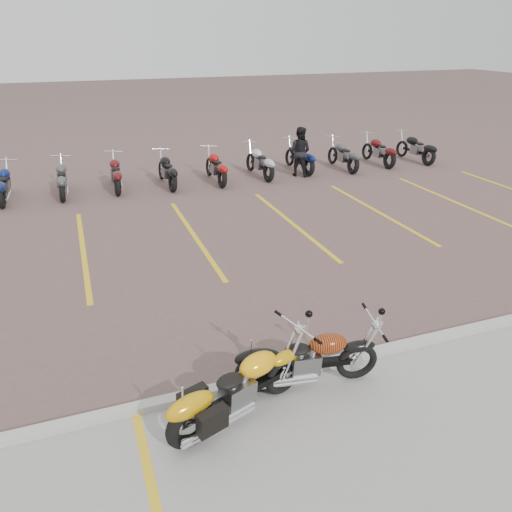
{
  "coord_description": "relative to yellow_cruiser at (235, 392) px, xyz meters",
  "views": [
    {
      "loc": [
        -2.6,
        -7.56,
        4.76
      ],
      "look_at": [
        0.47,
        0.74,
        0.75
      ],
      "focal_mm": 35.0,
      "sensor_mm": 36.0,
      "label": 1
    }
  ],
  "objects": [
    {
      "name": "concrete_apron",
      "position": [
        1.05,
        -1.91,
        -0.45
      ],
      "size": [
        60.0,
        5.0,
        0.01
      ],
      "primitive_type": "cube",
      "color": "#9E9B93",
      "rests_on": "ground"
    },
    {
      "name": "parking_stripes",
      "position": [
        1.05,
        6.59,
        -0.45
      ],
      "size": [
        38.0,
        5.5,
        0.01
      ],
      "primitive_type": null,
      "color": "gold",
      "rests_on": "ground"
    },
    {
      "name": "ground",
      "position": [
        1.05,
        2.59,
        -0.45
      ],
      "size": [
        100.0,
        100.0,
        0.0
      ],
      "primitive_type": "plane",
      "color": "brown",
      "rests_on": "ground"
    },
    {
      "name": "bg_bike_row",
      "position": [
        1.27,
        11.35,
        0.1
      ],
      "size": [
        20.54,
        2.03,
        1.1
      ],
      "color": "black",
      "rests_on": "ground"
    },
    {
      "name": "flame_cruiser",
      "position": [
        1.14,
        0.32,
        -0.02
      ],
      "size": [
        2.12,
        0.5,
        0.88
      ],
      "rotation": [
        0.1,
        0.0,
        -0.16
      ],
      "color": "black",
      "rests_on": "ground"
    },
    {
      "name": "curb",
      "position": [
        1.05,
        0.59,
        -0.39
      ],
      "size": [
        60.0,
        0.18,
        0.12
      ],
      "primitive_type": "cube",
      "color": "#ADAAA3",
      "rests_on": "ground"
    },
    {
      "name": "person_b",
      "position": [
        5.98,
        10.96,
        0.41
      ],
      "size": [
        1.06,
        1.05,
        1.73
      ],
      "primitive_type": "imported",
      "rotation": [
        0.0,
        0.0,
        2.38
      ],
      "color": "black",
      "rests_on": "ground"
    },
    {
      "name": "yellow_cruiser",
      "position": [
        0.0,
        0.0,
        0.0
      ],
      "size": [
        2.14,
        0.86,
        0.91
      ],
      "rotation": [
        0.07,
        0.0,
        0.33
      ],
      "color": "black",
      "rests_on": "ground"
    }
  ]
}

